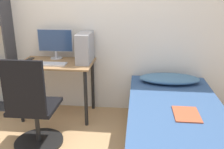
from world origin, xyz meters
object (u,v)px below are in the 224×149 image
at_px(office_chair, 33,114).
at_px(monitor, 55,42).
at_px(pc_tower, 85,48).
at_px(bed, 175,131).
at_px(keyboard, 50,64).

distance_m(office_chair, monitor, 1.12).
bearing_deg(office_chair, pc_tower, 64.03).
relative_size(bed, keyboard, 4.82).
distance_m(monitor, pc_tower, 0.45).
xyz_separation_m(bed, keyboard, (-1.50, 0.59, 0.51)).
bearing_deg(bed, office_chair, -177.94).
distance_m(monitor, keyboard, 0.38).
bearing_deg(keyboard, bed, -21.32).
height_order(keyboard, pc_tower, pc_tower).
bearing_deg(office_chair, bed, 2.06).
relative_size(keyboard, pc_tower, 1.00).
bearing_deg(monitor, bed, -30.54).
distance_m(bed, pc_tower, 1.50).
xyz_separation_m(office_chair, bed, (1.49, 0.05, -0.14)).
height_order(monitor, pc_tower, monitor).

